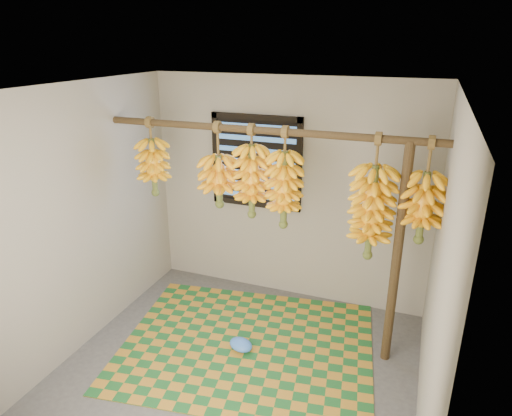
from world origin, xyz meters
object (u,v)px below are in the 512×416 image
at_px(banana_bunch_e, 371,213).
at_px(banana_bunch_b, 252,181).
at_px(plastic_bag, 241,345).
at_px(support_post, 397,259).
at_px(banana_bunch_c, 219,181).
at_px(banana_bunch_d, 284,190).
at_px(banana_bunch_a, 153,167).
at_px(banana_bunch_f, 423,208).
at_px(woven_mat, 247,345).

bearing_deg(banana_bunch_e, banana_bunch_b, -180.00).
distance_m(plastic_bag, banana_bunch_b, 1.52).
distance_m(plastic_bag, banana_bunch_e, 1.72).
height_order(support_post, banana_bunch_e, banana_bunch_e).
bearing_deg(banana_bunch_c, banana_bunch_e, 0.00).
distance_m(banana_bunch_d, banana_bunch_e, 0.76).
bearing_deg(banana_bunch_e, plastic_bag, -160.38).
xyz_separation_m(plastic_bag, banana_bunch_e, (1.03, 0.37, 1.32)).
xyz_separation_m(banana_bunch_a, banana_bunch_b, (1.01, -0.00, -0.03)).
xyz_separation_m(banana_bunch_c, banana_bunch_f, (1.77, 0.00, -0.03)).
bearing_deg(banana_bunch_f, banana_bunch_c, 180.00).
bearing_deg(banana_bunch_d, banana_bunch_e, 0.00).
xyz_separation_m(woven_mat, banana_bunch_d, (0.24, 0.28, 1.49)).
xyz_separation_m(plastic_bag, banana_bunch_a, (-1.04, 0.37, 1.51)).
bearing_deg(plastic_bag, banana_bunch_a, 160.60).
relative_size(banana_bunch_b, banana_bunch_f, 0.98).
xyz_separation_m(support_post, banana_bunch_b, (-1.30, -0.00, 0.54)).
relative_size(woven_mat, banana_bunch_f, 2.67).
bearing_deg(support_post, banana_bunch_e, 180.00).
bearing_deg(woven_mat, banana_bunch_f, 11.56).
height_order(woven_mat, banana_bunch_d, banana_bunch_d).
xyz_separation_m(woven_mat, banana_bunch_e, (1.00, 0.28, 1.38)).
distance_m(plastic_bag, banana_bunch_a, 1.87).
height_order(plastic_bag, banana_bunch_e, banana_bunch_e).
bearing_deg(support_post, plastic_bag, -163.86).
height_order(banana_bunch_d, banana_bunch_e, same).
bearing_deg(banana_bunch_e, banana_bunch_a, 180.00).
bearing_deg(support_post, banana_bunch_b, -180.00).
xyz_separation_m(support_post, banana_bunch_c, (-1.62, 0.00, 0.51)).
height_order(woven_mat, banana_bunch_e, banana_bunch_e).
relative_size(woven_mat, banana_bunch_c, 2.94).
height_order(support_post, banana_bunch_f, banana_bunch_f).
height_order(plastic_bag, banana_bunch_d, banana_bunch_d).
distance_m(woven_mat, banana_bunch_c, 1.57).
bearing_deg(support_post, banana_bunch_f, 0.00).
bearing_deg(support_post, woven_mat, -167.08).
height_order(support_post, plastic_bag, support_post).
bearing_deg(woven_mat, plastic_bag, -109.47).
xyz_separation_m(support_post, banana_bunch_f, (0.15, 0.00, 0.48)).
bearing_deg(plastic_bag, banana_bunch_f, 14.51).
bearing_deg(banana_bunch_c, support_post, 0.00).
distance_m(banana_bunch_b, banana_bunch_f, 1.45).
relative_size(banana_bunch_a, banana_bunch_f, 0.88).
height_order(woven_mat, plastic_bag, plastic_bag).
relative_size(banana_bunch_c, banana_bunch_f, 0.91).
xyz_separation_m(banana_bunch_e, banana_bunch_f, (0.39, 0.00, 0.10)).
bearing_deg(banana_bunch_b, banana_bunch_f, 0.00).
distance_m(woven_mat, banana_bunch_e, 1.73).
height_order(banana_bunch_a, banana_bunch_f, same).
distance_m(support_post, banana_bunch_d, 1.11).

